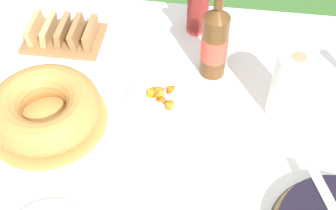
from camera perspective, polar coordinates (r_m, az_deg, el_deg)
The scene contains 8 objects.
garden_table at distance 1.40m, azimuth -2.84°, elevation -3.80°, with size 1.59×1.14×0.67m.
tablecloth at distance 1.36m, azimuth -2.91°, elevation -2.66°, with size 1.60×1.15×0.10m.
bundt_cake at distance 1.36m, azimuth -14.81°, elevation -0.51°, with size 0.35×0.35×0.10m.
cup_stack at distance 1.57m, azimuth 3.72°, elevation 12.49°, with size 0.07×0.07×0.24m.
cider_bottle_amber at distance 1.41m, azimuth 5.73°, elevation 7.69°, with size 0.08×0.08×0.33m.
snack_plate_near at distance 1.40m, azimuth -0.92°, elevation 0.82°, with size 0.21×0.21×0.05m.
paper_towel_roll at distance 1.34m, azimuth 14.77°, elevation 2.25°, with size 0.11×0.11×0.22m.
bread_board at distance 1.62m, azimuth -12.63°, elevation 8.41°, with size 0.26×0.18×0.07m.
Camera 1 is at (0.18, -0.83, 1.72)m, focal length 50.00 mm.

